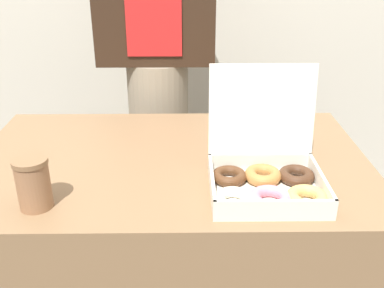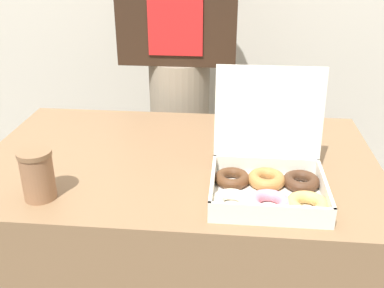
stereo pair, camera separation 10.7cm
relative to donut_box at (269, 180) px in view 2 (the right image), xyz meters
The scene contains 4 objects.
table 0.51m from the donut_box, 143.44° to the left, with size 1.16×0.73×0.72m.
donut_box is the anchor object (origin of this frame).
coffee_cup 0.57m from the donut_box, behind, with size 0.08×0.08×0.13m.
person_customer 0.86m from the donut_box, 112.30° to the left, with size 0.45×0.25×1.67m.
Camera 2 is at (0.15, -1.18, 1.32)m, focal length 42.00 mm.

